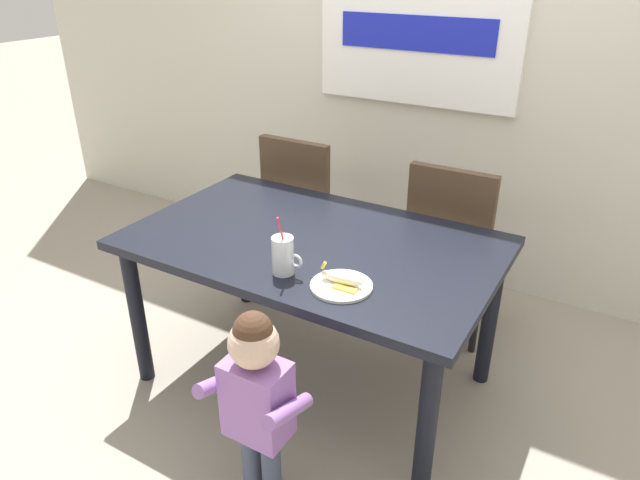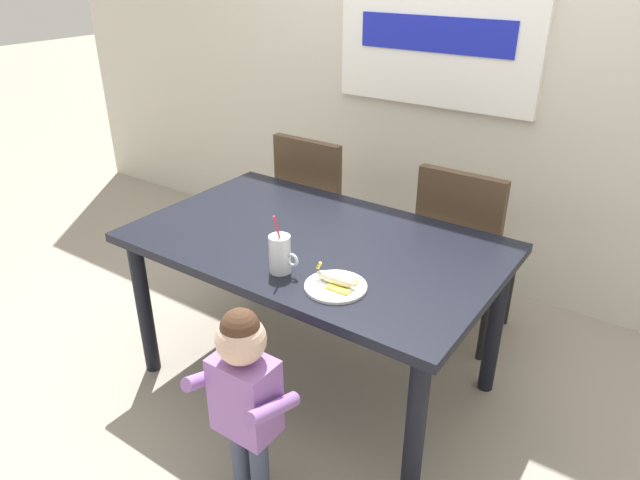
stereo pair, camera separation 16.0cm
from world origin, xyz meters
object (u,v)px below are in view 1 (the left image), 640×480
Objects in this scene: dining_chair_left at (306,206)px; dining_chair_right at (453,241)px; toddler_standing at (256,391)px; milk_cup at (283,257)px; snack_plate at (341,286)px; dining_table at (313,258)px; peeled_banana at (342,279)px.

dining_chair_left is 1.00× the size of dining_chair_right.
milk_cup reaches higher than toddler_standing.
toddler_standing is (-0.22, -1.39, -0.02)m from dining_chair_right.
dining_chair_left is at bearing 127.61° from snack_plate.
dining_chair_left is at bearing 117.45° from milk_cup.
dining_table is 6.80× the size of snack_plate.
milk_cup is at bearing -175.66° from snack_plate.
dining_chair_right reaches higher than snack_plate.
milk_cup is at bearing 109.71° from toddler_standing.
peeled_banana is at bearing 102.63° from snack_plate.
dining_table is 9.08× the size of peeled_banana.
dining_chair_left reaches higher than snack_plate.
dining_chair_right is 1.01m from peeled_banana.
dining_table is 0.42m from snack_plate.
dining_table is at bearing 105.60° from toddler_standing.
milk_cup is at bearing 70.57° from dining_chair_right.
dining_chair_left is 1.28m from snack_plate.
dining_chair_left is 5.57× the size of peeled_banana.
peeled_banana is (0.77, -0.99, 0.24)m from dining_chair_left.
snack_plate is at bearing 127.61° from dining_chair_left.
dining_chair_right is at bearing 70.57° from milk_cup.
dining_table is at bearing 59.72° from dining_chair_right.
dining_table is 6.28× the size of milk_cup.
toddler_standing is at bearing 81.19° from dining_chair_right.
dining_table is at bearing 136.59° from peeled_banana.
snack_plate is at bearing -44.16° from dining_table.
dining_chair_left is 1.55m from toddler_standing.
dining_chair_left is 1.18m from milk_cup.
dining_chair_right is 5.57× the size of peeled_banana.
dining_chair_right is at bearing 59.72° from dining_table.
snack_plate is at bearing 83.41° from dining_chair_right.
dining_chair_right is 3.85× the size of milk_cup.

